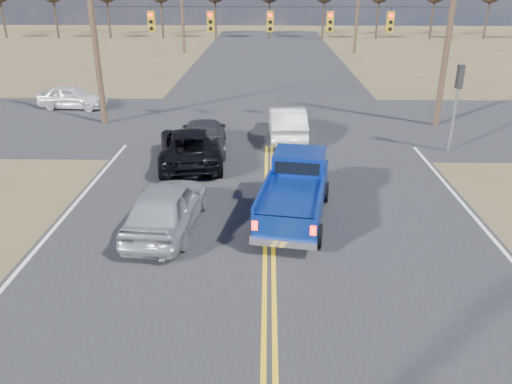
{
  "coord_description": "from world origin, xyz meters",
  "views": [
    {
      "loc": [
        -0.08,
        -8.4,
        7.29
      ],
      "look_at": [
        -0.4,
        5.1,
        1.5
      ],
      "focal_mm": 35.0,
      "sensor_mm": 36.0,
      "label": 1
    }
  ],
  "objects_px": {
    "pickup_truck": "(295,192)",
    "silver_suv": "(167,206)",
    "dgrey_car_queue": "(204,135)",
    "cross_car_west": "(72,97)",
    "white_car_queue": "(287,122)",
    "black_suv": "(190,146)"
  },
  "relations": [
    {
      "from": "pickup_truck",
      "to": "cross_car_west",
      "type": "height_order",
      "value": "pickup_truck"
    },
    {
      "from": "white_car_queue",
      "to": "dgrey_car_queue",
      "type": "distance_m",
      "value": 4.36
    },
    {
      "from": "pickup_truck",
      "to": "dgrey_car_queue",
      "type": "bearing_deg",
      "value": 128.08
    },
    {
      "from": "dgrey_car_queue",
      "to": "white_car_queue",
      "type": "bearing_deg",
      "value": -156.99
    },
    {
      "from": "dgrey_car_queue",
      "to": "cross_car_west",
      "type": "height_order",
      "value": "dgrey_car_queue"
    },
    {
      "from": "black_suv",
      "to": "cross_car_west",
      "type": "distance_m",
      "value": 12.79
    },
    {
      "from": "cross_car_west",
      "to": "silver_suv",
      "type": "bearing_deg",
      "value": -144.25
    },
    {
      "from": "black_suv",
      "to": "cross_car_west",
      "type": "relative_size",
      "value": 1.33
    },
    {
      "from": "black_suv",
      "to": "dgrey_car_queue",
      "type": "bearing_deg",
      "value": -112.52
    },
    {
      "from": "pickup_truck",
      "to": "white_car_queue",
      "type": "height_order",
      "value": "pickup_truck"
    },
    {
      "from": "black_suv",
      "to": "dgrey_car_queue",
      "type": "relative_size",
      "value": 1.09
    },
    {
      "from": "pickup_truck",
      "to": "cross_car_west",
      "type": "bearing_deg",
      "value": 140.13
    },
    {
      "from": "white_car_queue",
      "to": "cross_car_west",
      "type": "distance_m",
      "value": 14.03
    },
    {
      "from": "pickup_truck",
      "to": "silver_suv",
      "type": "xyz_separation_m",
      "value": [
        -4.02,
        -0.94,
        -0.14
      ]
    },
    {
      "from": "black_suv",
      "to": "cross_car_west",
      "type": "xyz_separation_m",
      "value": [
        -8.53,
        9.53,
        -0.06
      ]
    },
    {
      "from": "pickup_truck",
      "to": "cross_car_west",
      "type": "distance_m",
      "value": 19.53
    },
    {
      "from": "cross_car_west",
      "to": "dgrey_car_queue",
      "type": "bearing_deg",
      "value": -124.5
    },
    {
      "from": "pickup_truck",
      "to": "white_car_queue",
      "type": "xyz_separation_m",
      "value": [
        0.04,
        9.0,
        -0.14
      ]
    },
    {
      "from": "pickup_truck",
      "to": "silver_suv",
      "type": "distance_m",
      "value": 4.13
    },
    {
      "from": "white_car_queue",
      "to": "dgrey_car_queue",
      "type": "bearing_deg",
      "value": 26.06
    },
    {
      "from": "silver_suv",
      "to": "dgrey_car_queue",
      "type": "distance_m",
      "value": 7.91
    },
    {
      "from": "silver_suv",
      "to": "cross_car_west",
      "type": "height_order",
      "value": "silver_suv"
    }
  ]
}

